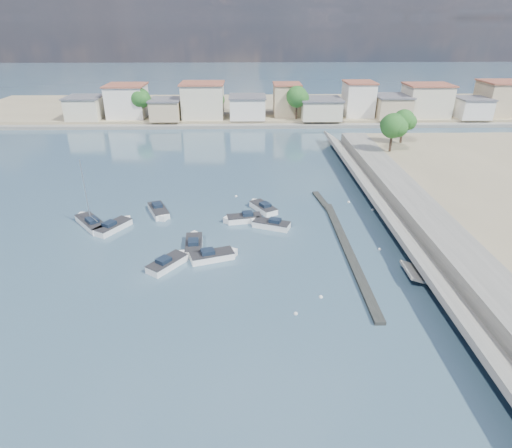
{
  "coord_description": "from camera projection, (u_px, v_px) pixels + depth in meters",
  "views": [
    {
      "loc": [
        -4.42,
        -32.1,
        23.91
      ],
      "look_at": [
        -3.32,
        14.53,
        1.4
      ],
      "focal_mm": 30.0,
      "sensor_mm": 36.0,
      "label": 1
    }
  ],
  "objects": [
    {
      "name": "sailboat",
      "position": [
        90.0,
        222.0,
        54.49
      ],
      "size": [
        5.33,
        5.87,
        9.0
      ],
      "color": "white",
      "rests_on": "ground"
    },
    {
      "name": "far_shore_land",
      "position": [
        261.0,
        108.0,
        121.92
      ],
      "size": [
        160.0,
        40.0,
        1.4
      ],
      "primitive_type": "cube",
      "color": "gray",
      "rests_on": "ground"
    },
    {
      "name": "motorboat_b",
      "position": [
        169.0,
        263.0,
        45.57
      ],
      "size": [
        4.19,
        4.75,
        1.48
      ],
      "color": "white",
      "rests_on": "ground"
    },
    {
      "name": "ground",
      "position": [
        271.0,
        168.0,
        75.4
      ],
      "size": [
        400.0,
        400.0,
        0.0
      ],
      "primitive_type": "plane",
      "color": "#2A4455",
      "rests_on": "ground"
    },
    {
      "name": "far_town",
      "position": [
        306.0,
        102.0,
        106.73
      ],
      "size": [
        113.01,
        12.8,
        8.35
      ],
      "color": "beige",
      "rests_on": "far_shore_land"
    },
    {
      "name": "shore_trees",
      "position": [
        301.0,
        103.0,
        98.19
      ],
      "size": [
        74.56,
        38.32,
        7.92
      ],
      "color": "#38281E",
      "rests_on": "ground"
    },
    {
      "name": "motorboat_g",
      "position": [
        159.0,
        211.0,
        57.65
      ],
      "size": [
        3.74,
        5.47,
        1.48
      ],
      "color": "white",
      "rests_on": "ground"
    },
    {
      "name": "seawall_walkway",
      "position": [
        438.0,
        231.0,
        51.09
      ],
      "size": [
        5.0,
        90.0,
        1.8
      ],
      "primitive_type": "cube",
      "color": "slate",
      "rests_on": "ground"
    },
    {
      "name": "mooring_buoys",
      "position": [
        325.0,
        236.0,
        51.92
      ],
      "size": [
        19.37,
        28.49,
        0.37
      ],
      "color": "white",
      "rests_on": "ground"
    },
    {
      "name": "motorboat_f",
      "position": [
        262.0,
        207.0,
        58.9
      ],
      "size": [
        3.88,
        4.92,
        1.48
      ],
      "color": "white",
      "rests_on": "ground"
    },
    {
      "name": "motorboat_a",
      "position": [
        194.0,
        244.0,
        49.37
      ],
      "size": [
        2.26,
        5.4,
        1.48
      ],
      "color": "white",
      "rests_on": "ground"
    },
    {
      "name": "motorboat_h",
      "position": [
        214.0,
        256.0,
        46.89
      ],
      "size": [
        5.32,
        3.23,
        1.48
      ],
      "color": "white",
      "rests_on": "ground"
    },
    {
      "name": "motorboat_d",
      "position": [
        242.0,
        219.0,
        55.56
      ],
      "size": [
        5.08,
        2.59,
        1.48
      ],
      "color": "white",
      "rests_on": "ground"
    },
    {
      "name": "breakwater",
      "position": [
        342.0,
        239.0,
        50.88
      ],
      "size": [
        2.0,
        31.02,
        0.35
      ],
      "color": "black",
      "rests_on": "ground"
    },
    {
      "name": "motorboat_e",
      "position": [
        115.0,
        226.0,
        53.56
      ],
      "size": [
        4.18,
        5.15,
        1.48
      ],
      "color": "white",
      "rests_on": "ground"
    },
    {
      "name": "far_shore_quay",
      "position": [
        264.0,
        126.0,
        103.14
      ],
      "size": [
        160.0,
        2.5,
        0.8
      ],
      "primitive_type": "cube",
      "color": "slate",
      "rests_on": "ground"
    },
    {
      "name": "motorboat_c",
      "position": [
        270.0,
        224.0,
        54.03
      ],
      "size": [
        5.11,
        3.37,
        1.48
      ],
      "color": "white",
      "rests_on": "ground"
    }
  ]
}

